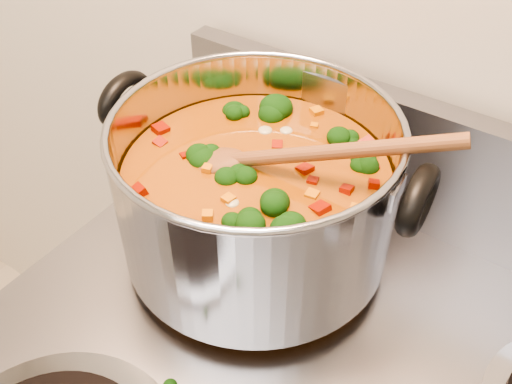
# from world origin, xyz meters

# --- Properties ---
(stockpot) EXTENTS (0.35, 0.29, 0.17)m
(stockpot) POSITION_xyz_m (-0.20, 1.32, 1.01)
(stockpot) COLOR #A3A3AB
(stockpot) RESTS_ON electric_range
(wooden_spoon) EXTENTS (0.27, 0.12, 0.10)m
(wooden_spoon) POSITION_xyz_m (-0.19, 1.32, 1.06)
(wooden_spoon) COLOR brown
(wooden_spoon) RESTS_ON stockpot
(cooktop_crumbs) EXTENTS (0.19, 0.10, 0.01)m
(cooktop_crumbs) POSITION_xyz_m (-0.28, 1.12, 0.92)
(cooktop_crumbs) COLOR black
(cooktop_crumbs) RESTS_ON electric_range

